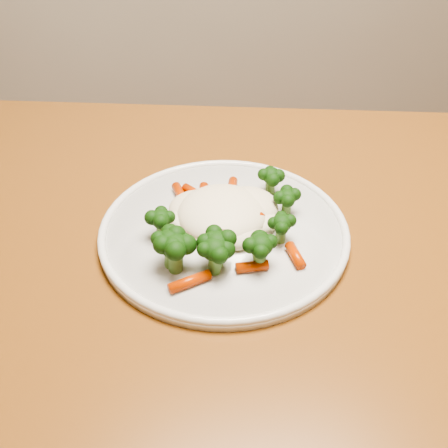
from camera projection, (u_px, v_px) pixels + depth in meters
name	position (u px, v px, depth m)	size (l,w,h in m)	color
dining_table	(132.00, 323.00, 0.71)	(1.35, 1.04, 0.75)	brown
plate	(224.00, 233.00, 0.68)	(0.30, 0.30, 0.01)	white
meal	(220.00, 222.00, 0.66)	(0.19, 0.20, 0.05)	#F8E9C6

